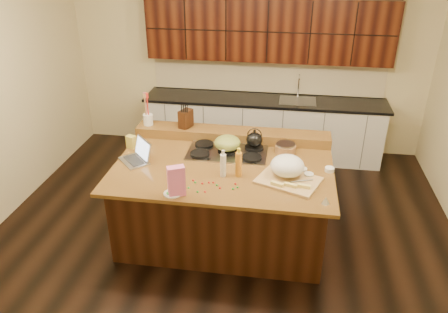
# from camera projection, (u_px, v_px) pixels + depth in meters

# --- Properties ---
(room) EXTENTS (5.52, 5.02, 2.72)m
(room) POSITION_uv_depth(u_px,v_px,m) (223.00, 129.00, 4.62)
(room) COLOR black
(room) RESTS_ON ground
(island) EXTENTS (2.40, 1.60, 0.92)m
(island) POSITION_uv_depth(u_px,v_px,m) (223.00, 200.00, 5.03)
(island) COLOR black
(island) RESTS_ON ground
(back_ledge) EXTENTS (2.40, 0.30, 0.12)m
(back_ledge) POSITION_uv_depth(u_px,v_px,m) (232.00, 134.00, 5.41)
(back_ledge) COLOR black
(back_ledge) RESTS_ON island
(cooktop) EXTENTS (0.92, 0.52, 0.05)m
(cooktop) POSITION_uv_depth(u_px,v_px,m) (227.00, 152.00, 5.08)
(cooktop) COLOR gray
(cooktop) RESTS_ON island
(back_counter) EXTENTS (3.70, 0.66, 2.40)m
(back_counter) POSITION_uv_depth(u_px,v_px,m) (265.00, 95.00, 6.71)
(back_counter) COLOR silver
(back_counter) RESTS_ON ground
(kettle) EXTENTS (0.23, 0.23, 0.17)m
(kettle) POSITION_uv_depth(u_px,v_px,m) (254.00, 140.00, 5.10)
(kettle) COLOR black
(kettle) RESTS_ON cooktop
(green_bowl) EXTENTS (0.39, 0.39, 0.17)m
(green_bowl) POSITION_uv_depth(u_px,v_px,m) (227.00, 143.00, 5.02)
(green_bowl) COLOR olive
(green_bowl) RESTS_ON cooktop
(laptop) EXTENTS (0.44, 0.44, 0.24)m
(laptop) POSITION_uv_depth(u_px,v_px,m) (138.00, 155.00, 4.89)
(laptop) COLOR #B7B7BC
(laptop) RESTS_ON island
(oil_bottle) EXTENTS (0.09, 0.09, 0.27)m
(oil_bottle) POSITION_uv_depth(u_px,v_px,m) (239.00, 164.00, 4.55)
(oil_bottle) COLOR orange
(oil_bottle) RESTS_ON island
(vinegar_bottle) EXTENTS (0.07, 0.07, 0.25)m
(vinegar_bottle) POSITION_uv_depth(u_px,v_px,m) (223.00, 165.00, 4.54)
(vinegar_bottle) COLOR silver
(vinegar_bottle) RESTS_ON island
(wooden_tray) EXTENTS (0.73, 0.63, 0.25)m
(wooden_tray) POSITION_uv_depth(u_px,v_px,m) (288.00, 169.00, 4.51)
(wooden_tray) COLOR tan
(wooden_tray) RESTS_ON island
(ramekin_a) EXTENTS (0.13, 0.13, 0.04)m
(ramekin_a) POSITION_uv_depth(u_px,v_px,m) (309.00, 175.00, 4.57)
(ramekin_a) COLOR white
(ramekin_a) RESTS_ON island
(ramekin_b) EXTENTS (0.13, 0.13, 0.04)m
(ramekin_b) POSITION_uv_depth(u_px,v_px,m) (302.00, 170.00, 4.67)
(ramekin_b) COLOR white
(ramekin_b) RESTS_ON island
(ramekin_c) EXTENTS (0.11, 0.11, 0.04)m
(ramekin_c) POSITION_uv_depth(u_px,v_px,m) (330.00, 169.00, 4.68)
(ramekin_c) COLOR white
(ramekin_c) RESTS_ON island
(strainer_bowl) EXTENTS (0.29, 0.29, 0.09)m
(strainer_bowl) POSITION_uv_depth(u_px,v_px,m) (285.00, 149.00, 5.08)
(strainer_bowl) COLOR #996B3F
(strainer_bowl) RESTS_ON island
(kitchen_timer) EXTENTS (0.08, 0.08, 0.07)m
(kitchen_timer) POSITION_uv_depth(u_px,v_px,m) (326.00, 200.00, 4.12)
(kitchen_timer) COLOR silver
(kitchen_timer) RESTS_ON island
(pink_bag) EXTENTS (0.19, 0.15, 0.31)m
(pink_bag) POSITION_uv_depth(u_px,v_px,m) (176.00, 181.00, 4.20)
(pink_bag) COLOR pink
(pink_bag) RESTS_ON island
(candy_plate) EXTENTS (0.23, 0.23, 0.01)m
(candy_plate) POSITION_uv_depth(u_px,v_px,m) (173.00, 193.00, 4.28)
(candy_plate) COLOR white
(candy_plate) RESTS_ON island
(package_box) EXTENTS (0.13, 0.11, 0.15)m
(package_box) POSITION_uv_depth(u_px,v_px,m) (131.00, 142.00, 5.18)
(package_box) COLOR #D6C74B
(package_box) RESTS_ON island
(utensil_crock) EXTENTS (0.15, 0.15, 0.14)m
(utensil_crock) POSITION_uv_depth(u_px,v_px,m) (148.00, 120.00, 5.49)
(utensil_crock) COLOR white
(utensil_crock) RESTS_ON back_ledge
(knife_block) EXTENTS (0.17, 0.21, 0.22)m
(knife_block) POSITION_uv_depth(u_px,v_px,m) (186.00, 119.00, 5.41)
(knife_block) COLOR black
(knife_block) RESTS_ON back_ledge
(gumdrop_0) EXTENTS (0.02, 0.02, 0.02)m
(gumdrop_0) POSITION_uv_depth(u_px,v_px,m) (205.00, 192.00, 4.30)
(gumdrop_0) COLOR red
(gumdrop_0) RESTS_ON island
(gumdrop_1) EXTENTS (0.02, 0.02, 0.02)m
(gumdrop_1) POSITION_uv_depth(u_px,v_px,m) (198.00, 192.00, 4.30)
(gumdrop_1) COLOR #198C26
(gumdrop_1) RESTS_ON island
(gumdrop_2) EXTENTS (0.02, 0.02, 0.02)m
(gumdrop_2) POSITION_uv_depth(u_px,v_px,m) (220.00, 188.00, 4.37)
(gumdrop_2) COLOR red
(gumdrop_2) RESTS_ON island
(gumdrop_3) EXTENTS (0.02, 0.02, 0.02)m
(gumdrop_3) POSITION_uv_depth(u_px,v_px,m) (238.00, 187.00, 4.38)
(gumdrop_3) COLOR #198C26
(gumdrop_3) RESTS_ON island
(gumdrop_4) EXTENTS (0.02, 0.02, 0.02)m
(gumdrop_4) POSITION_uv_depth(u_px,v_px,m) (209.00, 182.00, 4.46)
(gumdrop_4) COLOR red
(gumdrop_4) RESTS_ON island
(gumdrop_5) EXTENTS (0.02, 0.02, 0.02)m
(gumdrop_5) POSITION_uv_depth(u_px,v_px,m) (233.00, 189.00, 4.35)
(gumdrop_5) COLOR #198C26
(gumdrop_5) RESTS_ON island
(gumdrop_6) EXTENTS (0.02, 0.02, 0.02)m
(gumdrop_6) POSITION_uv_depth(u_px,v_px,m) (202.00, 183.00, 4.45)
(gumdrop_6) COLOR red
(gumdrop_6) RESTS_ON island
(gumdrop_7) EXTENTS (0.02, 0.02, 0.02)m
(gumdrop_7) POSITION_uv_depth(u_px,v_px,m) (189.00, 188.00, 4.37)
(gumdrop_7) COLOR #198C26
(gumdrop_7) RESTS_ON island
(gumdrop_8) EXTENTS (0.02, 0.02, 0.02)m
(gumdrop_8) POSITION_uv_depth(u_px,v_px,m) (193.00, 180.00, 4.50)
(gumdrop_8) COLOR red
(gumdrop_8) RESTS_ON island
(gumdrop_9) EXTENTS (0.02, 0.02, 0.02)m
(gumdrop_9) POSITION_uv_depth(u_px,v_px,m) (195.00, 182.00, 4.46)
(gumdrop_9) COLOR #198C26
(gumdrop_9) RESTS_ON island
(gumdrop_10) EXTENTS (0.02, 0.02, 0.02)m
(gumdrop_10) POSITION_uv_depth(u_px,v_px,m) (235.00, 184.00, 4.44)
(gumdrop_10) COLOR red
(gumdrop_10) RESTS_ON island
(gumdrop_11) EXTENTS (0.02, 0.02, 0.02)m
(gumdrop_11) POSITION_uv_depth(u_px,v_px,m) (217.00, 185.00, 4.42)
(gumdrop_11) COLOR #198C26
(gumdrop_11) RESTS_ON island
(gumdrop_12) EXTENTS (0.02, 0.02, 0.02)m
(gumdrop_12) POSITION_uv_depth(u_px,v_px,m) (213.00, 182.00, 4.46)
(gumdrop_12) COLOR red
(gumdrop_12) RESTS_ON island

